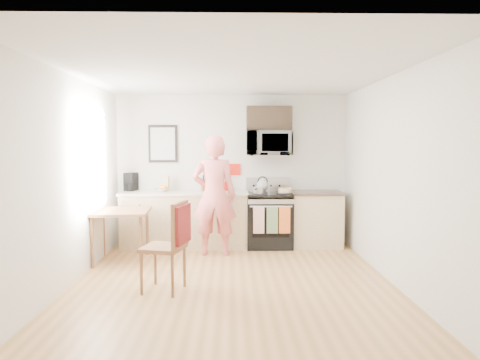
{
  "coord_description": "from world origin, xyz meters",
  "views": [
    {
      "loc": [
        -0.01,
        -5.2,
        1.73
      ],
      "look_at": [
        0.12,
        1.0,
        1.22
      ],
      "focal_mm": 32.0,
      "sensor_mm": 36.0,
      "label": 1
    }
  ],
  "objects_px": {
    "chair": "(175,234)",
    "dining_table": "(121,216)",
    "range": "(269,221)",
    "person": "(214,196)",
    "microwave": "(269,143)",
    "cake": "(285,191)"
  },
  "relations": [
    {
      "from": "range",
      "to": "person",
      "type": "bearing_deg",
      "value": -150.0
    },
    {
      "from": "microwave",
      "to": "dining_table",
      "type": "relative_size",
      "value": 0.93
    },
    {
      "from": "chair",
      "to": "cake",
      "type": "distance_m",
      "value": 2.64
    },
    {
      "from": "range",
      "to": "microwave",
      "type": "distance_m",
      "value": 1.33
    },
    {
      "from": "microwave",
      "to": "chair",
      "type": "bearing_deg",
      "value": -118.98
    },
    {
      "from": "microwave",
      "to": "person",
      "type": "height_order",
      "value": "microwave"
    },
    {
      "from": "range",
      "to": "dining_table",
      "type": "distance_m",
      "value": 2.46
    },
    {
      "from": "dining_table",
      "to": "cake",
      "type": "xyz_separation_m",
      "value": [
        2.53,
        0.75,
        0.29
      ]
    },
    {
      "from": "range",
      "to": "cake",
      "type": "bearing_deg",
      "value": -26.53
    },
    {
      "from": "dining_table",
      "to": "cake",
      "type": "relative_size",
      "value": 2.94
    },
    {
      "from": "range",
      "to": "microwave",
      "type": "height_order",
      "value": "microwave"
    },
    {
      "from": "chair",
      "to": "dining_table",
      "type": "bearing_deg",
      "value": 139.98
    },
    {
      "from": "chair",
      "to": "range",
      "type": "bearing_deg",
      "value": 74.18
    },
    {
      "from": "chair",
      "to": "cake",
      "type": "relative_size",
      "value": 3.85
    },
    {
      "from": "dining_table",
      "to": "chair",
      "type": "xyz_separation_m",
      "value": [
        0.98,
        -1.36,
        0.01
      ]
    },
    {
      "from": "range",
      "to": "person",
      "type": "distance_m",
      "value": 1.16
    },
    {
      "from": "range",
      "to": "chair",
      "type": "bearing_deg",
      "value": -120.1
    },
    {
      "from": "person",
      "to": "chair",
      "type": "xyz_separation_m",
      "value": [
        -0.39,
        -1.72,
        -0.25
      ]
    },
    {
      "from": "dining_table",
      "to": "person",
      "type": "bearing_deg",
      "value": 14.41
    },
    {
      "from": "person",
      "to": "dining_table",
      "type": "height_order",
      "value": "person"
    },
    {
      "from": "person",
      "to": "cake",
      "type": "relative_size",
      "value": 6.75
    },
    {
      "from": "range",
      "to": "microwave",
      "type": "bearing_deg",
      "value": 90.06
    }
  ]
}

